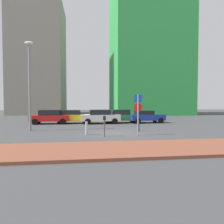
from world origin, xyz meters
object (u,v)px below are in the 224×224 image
(parked_car_red, at_px, (50,117))
(street_lamp, at_px, (30,79))
(traffic_bollard_near, at_px, (139,125))
(traffic_bollard_mid, at_px, (86,128))
(parked_car_white, at_px, (100,116))
(parked_car_yellow, at_px, (73,116))
(parked_car_blue, at_px, (146,116))
(parking_meter, at_px, (104,123))
(parking_sign_post, at_px, (138,109))
(parked_car_green, at_px, (121,116))

(parked_car_red, relative_size, street_lamp, 0.57)
(traffic_bollard_near, distance_m, traffic_bollard_mid, 4.48)
(parked_car_red, xyz_separation_m, parked_car_white, (5.55, -0.43, 0.01))
(parked_car_yellow, bearing_deg, parked_car_blue, -4.24)
(parking_meter, bearing_deg, street_lamp, 146.29)
(parked_car_blue, relative_size, parking_meter, 2.97)
(parking_sign_post, bearing_deg, traffic_bollard_mid, 169.04)
(parking_meter, xyz_separation_m, street_lamp, (-5.82, 3.89, 3.39))
(parked_car_green, bearing_deg, traffic_bollard_mid, -114.44)
(parked_car_yellow, xyz_separation_m, parked_car_white, (3.10, -0.74, 0.02))
(parked_car_green, bearing_deg, parking_meter, -106.19)
(parked_car_yellow, distance_m, parking_meter, 10.20)
(parked_car_yellow, xyz_separation_m, traffic_bollard_mid, (1.47, -8.98, -0.31))
(parked_car_white, xyz_separation_m, parked_car_blue, (5.34, 0.11, -0.05))
(parked_car_blue, height_order, parking_meter, parked_car_blue)
(parked_car_yellow, height_order, parking_meter, parked_car_yellow)
(parking_meter, distance_m, traffic_bollard_mid, 1.54)
(parked_car_red, height_order, parked_car_blue, parked_car_red)
(parked_car_white, xyz_separation_m, traffic_bollard_near, (2.60, -6.77, -0.35))
(parked_car_white, relative_size, parking_meter, 3.08)
(parking_meter, bearing_deg, traffic_bollard_mid, 144.64)
(parked_car_red, xyz_separation_m, traffic_bollard_mid, (3.92, -8.68, -0.33))
(street_lamp, relative_size, traffic_bollard_near, 7.91)
(parking_meter, distance_m, traffic_bollard_near, 3.84)
(parked_car_white, xyz_separation_m, street_lamp, (-6.25, -5.22, 3.48))
(parked_car_yellow, height_order, parked_car_blue, parked_car_yellow)
(parked_car_white, relative_size, parking_sign_post, 1.49)
(parked_car_white, bearing_deg, traffic_bollard_near, -69.01)
(parked_car_red, height_order, traffic_bollard_near, parked_car_red)
(parked_car_red, height_order, parking_sign_post, parking_sign_post)
(parked_car_green, relative_size, parked_car_blue, 1.08)
(parked_car_white, bearing_deg, parking_sign_post, -77.63)
(parked_car_white, distance_m, traffic_bollard_mid, 8.41)
(parked_car_green, height_order, parking_sign_post, parking_sign_post)
(parking_sign_post, xyz_separation_m, parking_meter, (-2.38, -0.16, -0.92))
(parked_car_yellow, height_order, traffic_bollard_mid, parked_car_yellow)
(parked_car_red, bearing_deg, traffic_bollard_near, -41.46)
(parking_sign_post, relative_size, traffic_bollard_mid, 3.03)
(parked_car_blue, height_order, traffic_bollard_mid, parked_car_blue)
(parked_car_red, relative_size, parked_car_white, 0.97)
(parked_car_blue, relative_size, traffic_bollard_near, 4.50)
(street_lamp, bearing_deg, traffic_bollard_mid, -33.26)
(parked_car_blue, distance_m, traffic_bollard_near, 7.41)
(parked_car_red, xyz_separation_m, street_lamp, (-0.70, -5.65, 3.49))
(parked_car_red, relative_size, parking_meter, 3.00)
(parked_car_white, bearing_deg, parking_meter, -92.67)
(parked_car_white, relative_size, street_lamp, 0.59)
(parked_car_blue, bearing_deg, parked_car_red, 178.32)
(parked_car_red, distance_m, parked_car_blue, 10.89)
(parked_car_yellow, bearing_deg, parking_meter, -74.77)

